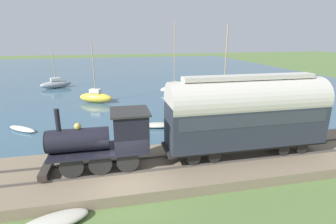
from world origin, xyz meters
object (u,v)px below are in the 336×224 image
rowboat_near_shore (158,125)px  beached_dinghy (54,222)px  sailboat_white (174,88)px  passenger_coach (247,112)px  sailboat_yellow (96,97)px  sailboat_red (223,113)px  rowboat_off_pier (22,129)px  sailboat_gray (56,84)px  steam_locomotive (107,137)px

rowboat_near_shore → beached_dinghy: 12.65m
sailboat_white → rowboat_near_shore: (-13.81, 4.83, -0.39)m
passenger_coach → sailboat_yellow: bearing=28.3°
sailboat_red → beached_dinghy: (-11.65, 12.55, -0.47)m
rowboat_off_pier → beached_dinghy: size_ratio=0.93×
passenger_coach → sailboat_red: size_ratio=1.14×
passenger_coach → sailboat_yellow: 20.18m
sailboat_white → rowboat_off_pier: sailboat_white is taller
sailboat_gray → rowboat_near_shore: bearing=-171.3°
steam_locomotive → rowboat_near_shore: size_ratio=2.18×
passenger_coach → rowboat_off_pier: 17.89m
steam_locomotive → rowboat_near_shore: (7.53, -4.04, -2.23)m
sailboat_yellow → rowboat_near_shore: (-10.09, -5.52, -0.45)m
steam_locomotive → sailboat_red: (8.24, -10.27, -1.75)m
sailboat_yellow → rowboat_off_pier: bearing=171.5°
sailboat_gray → sailboat_red: 26.67m
sailboat_gray → sailboat_yellow: bearing=-170.3°
sailboat_white → rowboat_off_pier: size_ratio=3.36×
sailboat_white → sailboat_red: bearing=167.9°
steam_locomotive → passenger_coach: bearing=-90.0°
sailboat_gray → sailboat_red: (-19.74, -17.94, 0.08)m
sailboat_yellow → sailboat_white: (3.71, -10.35, -0.07)m
passenger_coach → rowboat_near_shore: size_ratio=3.76×
rowboat_off_pier → rowboat_near_shore: (-1.63, -11.08, 0.05)m
sailboat_red → sailboat_yellow: (9.39, 11.74, -0.02)m
sailboat_red → rowboat_off_pier: (0.93, 17.30, -0.53)m
sailboat_red → rowboat_off_pier: size_ratio=3.08×
rowboat_off_pier → beached_dinghy: (-12.58, -4.75, 0.06)m
steam_locomotive → beached_dinghy: (-3.42, 2.29, -2.23)m
steam_locomotive → sailboat_red: size_ratio=0.66×
sailboat_white → rowboat_near_shore: 14.63m
steam_locomotive → rowboat_off_pier: 11.77m
sailboat_gray → passenger_coach: bearing=-171.9°
sailboat_red → rowboat_near_shore: size_ratio=3.30×
rowboat_off_pier → rowboat_near_shore: rowboat_near_shore is taller
passenger_coach → sailboat_gray: bearing=29.3°
sailboat_gray → rowboat_off_pier: bearing=160.8°
rowboat_off_pier → sailboat_white: bearing=-13.6°
steam_locomotive → sailboat_yellow: sailboat_yellow is taller
sailboat_white → beached_dinghy: sailboat_white is taller
rowboat_near_shore → sailboat_yellow: bearing=38.0°
sailboat_white → rowboat_off_pier: 20.04m
rowboat_near_shore → beached_dinghy: (-10.95, 6.33, 0.00)m
steam_locomotive → passenger_coach: size_ratio=0.58×
sailboat_red → rowboat_near_shore: bearing=117.0°
beached_dinghy → steam_locomotive: bearing=-33.8°
beached_dinghy → passenger_coach: bearing=-71.6°
steam_locomotive → sailboat_gray: size_ratio=1.11×
sailboat_yellow → rowboat_off_pier: size_ratio=2.46×
rowboat_near_shore → passenger_coach: bearing=-143.0°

